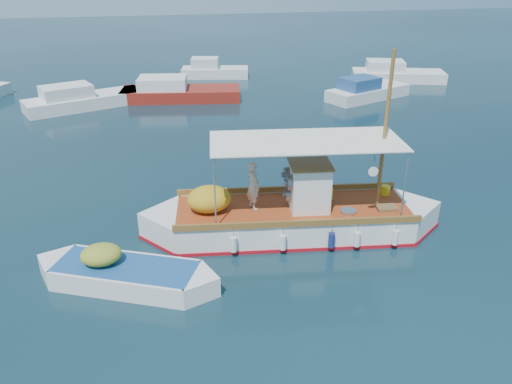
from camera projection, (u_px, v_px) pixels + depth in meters
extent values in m
plane|color=black|center=(284.00, 233.00, 18.00)|extent=(160.00, 160.00, 0.00)
cube|color=white|center=(292.00, 222.00, 17.90)|extent=(8.44, 3.75, 1.20)
cube|color=white|center=(178.00, 227.00, 17.59)|extent=(2.70, 2.70, 1.20)
cube|color=white|center=(403.00, 218.00, 18.21)|extent=(2.70, 2.70, 1.20)
cube|color=#A30F1A|center=(292.00, 231.00, 18.05)|extent=(8.56, 3.85, 0.20)
cube|color=#983A17|center=(293.00, 208.00, 17.66)|extent=(8.41, 3.54, 0.07)
cube|color=brown|center=(287.00, 189.00, 18.84)|extent=(8.21, 1.18, 0.22)
cube|color=brown|center=(299.00, 223.00, 16.37)|extent=(8.21, 1.18, 0.22)
cube|color=white|center=(309.00, 186.00, 17.35)|extent=(1.48, 1.57, 1.63)
cube|color=brown|center=(310.00, 163.00, 16.99)|extent=(1.60, 1.69, 0.07)
cylinder|color=slate|center=(290.00, 182.00, 16.84)|extent=(0.31, 0.57, 0.54)
cylinder|color=slate|center=(288.00, 174.00, 17.47)|extent=(0.31, 0.57, 0.54)
cylinder|color=slate|center=(289.00, 194.00, 17.41)|extent=(0.31, 0.57, 0.54)
cylinder|color=brown|center=(385.00, 132.00, 16.73)|extent=(0.15, 0.15, 5.44)
cylinder|color=brown|center=(358.00, 145.00, 16.85)|extent=(1.95, 0.34, 0.09)
cylinder|color=silver|center=(214.00, 165.00, 18.00)|extent=(0.05, 0.05, 2.45)
cylinder|color=silver|center=(215.00, 193.00, 15.84)|extent=(0.05, 0.05, 2.45)
cylinder|color=silver|center=(382.00, 160.00, 18.48)|extent=(0.05, 0.05, 2.45)
cylinder|color=silver|center=(405.00, 187.00, 16.32)|extent=(0.05, 0.05, 2.45)
cube|color=silver|center=(306.00, 141.00, 16.63)|extent=(6.70, 3.42, 0.04)
ellipsoid|color=gold|center=(209.00, 199.00, 17.23)|extent=(1.68, 1.48, 0.91)
cube|color=gold|center=(329.00, 193.00, 18.20)|extent=(0.29, 0.23, 0.44)
cylinder|color=gold|center=(385.00, 190.00, 18.53)|extent=(0.37, 0.37, 0.37)
cube|color=brown|center=(387.00, 208.00, 17.48)|extent=(0.76, 0.58, 0.13)
cylinder|color=#B2B2B2|center=(348.00, 212.00, 17.22)|extent=(0.61, 0.61, 0.13)
cylinder|color=white|center=(373.00, 172.00, 16.05)|extent=(0.33, 0.07, 0.33)
cylinder|color=white|center=(233.00, 244.00, 16.32)|extent=(0.24, 0.24, 0.52)
cylinder|color=navy|center=(331.00, 240.00, 16.56)|extent=(0.24, 0.24, 0.52)
cylinder|color=white|center=(395.00, 237.00, 16.73)|extent=(0.24, 0.24, 0.52)
imported|color=beige|center=(253.00, 186.00, 17.23)|extent=(0.59, 0.73, 1.75)
cube|color=white|center=(127.00, 278.00, 15.05)|extent=(4.56, 3.28, 0.83)
cube|color=white|center=(63.00, 269.00, 15.46)|extent=(1.51, 1.51, 0.83)
cube|color=white|center=(194.00, 287.00, 14.64)|extent=(1.51, 1.51, 0.83)
cube|color=#1D4A87|center=(125.00, 267.00, 14.88)|extent=(4.49, 3.12, 0.05)
ellipsoid|color=#999F2D|center=(101.00, 255.00, 14.88)|extent=(1.53, 1.42, 0.61)
cube|color=silver|center=(86.00, 103.00, 33.20)|extent=(8.03, 5.14, 1.00)
cube|color=silver|center=(66.00, 92.00, 32.23)|extent=(3.62, 3.06, 0.80)
cube|color=maroon|center=(181.00, 95.00, 35.01)|extent=(8.50, 3.97, 1.00)
cube|color=silver|center=(162.00, 83.00, 34.56)|extent=(3.58, 2.83, 0.80)
cube|color=silver|center=(368.00, 94.00, 35.30)|extent=(6.66, 4.48, 1.00)
cube|color=#264D7E|center=(359.00, 83.00, 34.43)|extent=(3.05, 2.70, 0.80)
cube|color=silver|center=(398.00, 77.00, 40.49)|extent=(7.68, 4.70, 1.00)
cube|color=silver|center=(385.00, 66.00, 40.20)|extent=(3.43, 2.99, 0.80)
cube|color=silver|center=(215.00, 74.00, 41.66)|extent=(5.74, 3.02, 1.00)
cube|color=silver|center=(205.00, 63.00, 41.26)|extent=(2.47, 2.09, 0.80)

